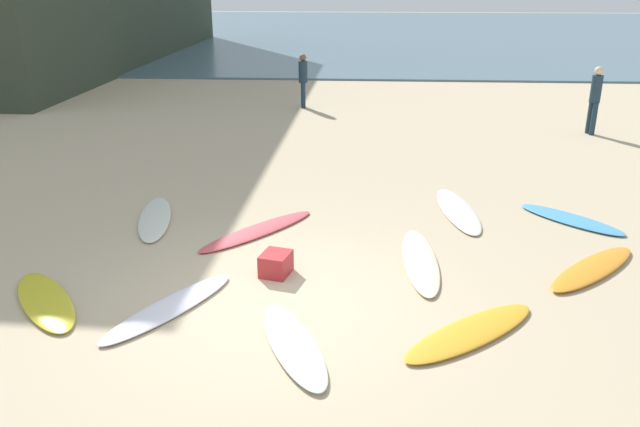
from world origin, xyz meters
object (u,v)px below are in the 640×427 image
at_px(surfboard_1, 293,344).
at_px(surfboard_5, 155,218).
at_px(beachgoer_mid, 595,97).
at_px(surfboard_9, 458,210).
at_px(surfboard_3, 169,307).
at_px(surfboard_4, 571,219).
at_px(surfboard_2, 420,261).
at_px(beach_cooler, 276,264).
at_px(beachgoer_near, 303,78).
at_px(surfboard_7, 45,301).
at_px(surfboard_0, 593,268).
at_px(surfboard_8, 471,332).
at_px(surfboard_6, 258,231).

height_order(surfboard_1, surfboard_5, surfboard_1).
bearing_deg(beachgoer_mid, surfboard_9, -47.75).
xyz_separation_m(surfboard_3, surfboard_4, (6.26, 3.55, -0.00)).
relative_size(surfboard_2, beachgoer_mid, 1.33).
xyz_separation_m(beachgoer_mid, beach_cooler, (-7.42, -8.96, -0.85)).
height_order(surfboard_9, beachgoer_near, beachgoer_near).
relative_size(surfboard_2, surfboard_4, 1.21).
xyz_separation_m(surfboard_1, surfboard_2, (1.70, 2.45, -0.01)).
xyz_separation_m(surfboard_3, beachgoer_near, (0.66, 13.13, 0.90)).
relative_size(surfboard_5, beachgoer_near, 1.32).
distance_m(surfboard_1, surfboard_9, 5.36).
xyz_separation_m(surfboard_7, beach_cooler, (2.99, 1.07, 0.13)).
bearing_deg(surfboard_5, surfboard_2, 149.15).
bearing_deg(surfboard_9, surfboard_5, 1.82).
height_order(surfboard_9, beachgoer_mid, beachgoer_mid).
xyz_separation_m(surfboard_0, beachgoer_near, (-5.31, 11.61, 0.89)).
relative_size(surfboard_4, beach_cooler, 4.33).
distance_m(surfboard_8, beachgoer_near, 13.93).
bearing_deg(surfboard_2, surfboard_6, 157.15).
xyz_separation_m(surfboard_7, surfboard_8, (5.58, -0.45, -0.00)).
relative_size(surfboard_1, surfboard_9, 0.82).
bearing_deg(surfboard_6, surfboard_1, 144.74).
xyz_separation_m(surfboard_5, beach_cooler, (2.43, -2.00, 0.13)).
bearing_deg(beachgoer_near, surfboard_6, 173.43).
bearing_deg(surfboard_8, surfboard_2, 152.07).
xyz_separation_m(surfboard_5, beachgoer_near, (1.81, 10.00, 0.90)).
bearing_deg(surfboard_0, surfboard_4, -53.34).
relative_size(surfboard_1, surfboard_6, 0.80).
height_order(surfboard_8, beach_cooler, beach_cooler).
distance_m(surfboard_0, beachgoer_mid, 9.05).
xyz_separation_m(surfboard_8, surfboard_9, (0.43, 4.28, -0.01)).
bearing_deg(surfboard_0, surfboard_1, 73.39).
height_order(surfboard_2, surfboard_9, surfboard_2).
bearing_deg(surfboard_3, surfboard_9, -107.10).
bearing_deg(surfboard_6, beachgoer_mid, -97.55).
bearing_deg(surfboard_5, beachgoer_mid, -157.58).
distance_m(surfboard_1, beachgoer_near, 14.01).
bearing_deg(surfboard_1, surfboard_6, -96.96).
relative_size(surfboard_9, beachgoer_near, 1.44).
xyz_separation_m(surfboard_8, beach_cooler, (-2.60, 1.52, 0.13)).
relative_size(surfboard_1, beach_cooler, 4.34).
bearing_deg(surfboard_4, surfboard_0, -141.82).
distance_m(surfboard_7, surfboard_8, 5.60).
bearing_deg(beach_cooler, surfboard_3, -138.33).
distance_m(surfboard_6, surfboard_9, 3.74).
bearing_deg(beach_cooler, beachgoer_mid, 50.36).
height_order(surfboard_5, beachgoer_near, beachgoer_near).
bearing_deg(surfboard_4, surfboard_9, 126.40).
bearing_deg(surfboard_3, surfboard_6, -75.07).
distance_m(surfboard_1, surfboard_6, 3.63).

